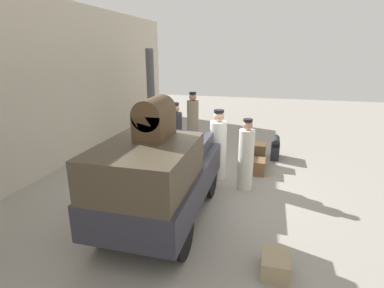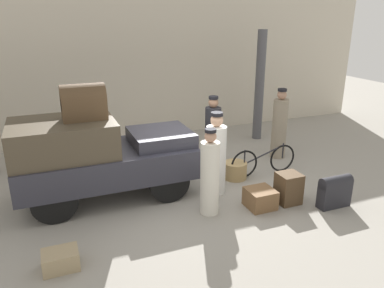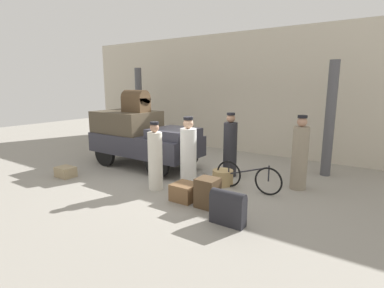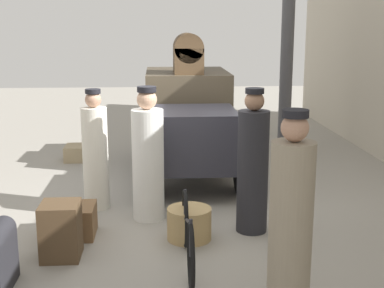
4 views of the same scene
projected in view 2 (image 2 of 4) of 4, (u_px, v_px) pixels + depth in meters
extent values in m
plane|color=gray|center=(187.00, 188.00, 8.27)|extent=(30.00, 30.00, 0.00)
cube|color=beige|center=(137.00, 64.00, 11.10)|extent=(16.00, 0.15, 4.50)
cylinder|color=#4C4C51|center=(259.00, 86.00, 11.09)|extent=(0.27, 0.27, 3.24)
cylinder|color=black|center=(150.00, 159.00, 8.81)|extent=(0.84, 0.12, 0.84)
cylinder|color=black|center=(170.00, 183.00, 7.55)|extent=(0.84, 0.12, 0.84)
cylinder|color=black|center=(51.00, 173.00, 8.03)|extent=(0.84, 0.12, 0.84)
cylinder|color=black|center=(54.00, 202.00, 6.77)|extent=(0.84, 0.12, 0.84)
cube|color=#2D2D38|center=(107.00, 163.00, 7.68)|extent=(3.55, 1.60, 0.60)
cube|color=#473D2D|center=(63.00, 138.00, 7.19)|extent=(1.95, 1.47, 0.68)
cube|color=#2D2D38|center=(161.00, 137.00, 7.94)|extent=(1.24, 1.24, 0.27)
torus|color=black|center=(282.00, 158.00, 9.07)|extent=(0.68, 0.04, 0.68)
torus|color=black|center=(244.00, 164.00, 8.70)|extent=(0.68, 0.04, 0.68)
cylinder|color=#232328|center=(264.00, 155.00, 8.83)|extent=(1.06, 0.04, 0.37)
cylinder|color=#232328|center=(245.00, 157.00, 8.64)|extent=(0.04, 0.04, 0.35)
cylinder|color=#232328|center=(283.00, 151.00, 9.00)|extent=(0.04, 0.04, 0.38)
cylinder|color=tan|center=(235.00, 170.00, 8.73)|extent=(0.54, 0.54, 0.39)
cylinder|color=white|center=(216.00, 160.00, 7.85)|extent=(0.42, 0.42, 1.48)
sphere|color=tan|center=(217.00, 120.00, 7.56)|extent=(0.26, 0.26, 0.26)
cylinder|color=black|center=(217.00, 114.00, 7.51)|extent=(0.25, 0.25, 0.07)
cylinder|color=gray|center=(279.00, 129.00, 9.83)|extent=(0.39, 0.39, 1.58)
sphere|color=tan|center=(282.00, 95.00, 9.53)|extent=(0.24, 0.24, 0.24)
cylinder|color=black|center=(282.00, 90.00, 9.49)|extent=(0.23, 0.23, 0.07)
cylinder|color=#232328|center=(213.00, 138.00, 9.16)|extent=(0.39, 0.39, 1.54)
sphere|color=#936B51|center=(213.00, 103.00, 8.87)|extent=(0.24, 0.24, 0.24)
cylinder|color=black|center=(214.00, 98.00, 8.83)|extent=(0.23, 0.23, 0.07)
cylinder|color=silver|center=(210.00, 178.00, 7.03)|extent=(0.36, 0.36, 1.44)
sphere|color=tan|center=(211.00, 136.00, 6.76)|extent=(0.22, 0.22, 0.22)
cylinder|color=black|center=(211.00, 130.00, 6.72)|extent=(0.21, 0.21, 0.06)
cube|color=#232328|center=(334.00, 194.00, 7.41)|extent=(0.67, 0.24, 0.54)
cylinder|color=#232328|center=(336.00, 182.00, 7.32)|extent=(0.67, 0.24, 0.24)
cube|color=#4C3823|center=(288.00, 188.00, 7.56)|extent=(0.45, 0.42, 0.63)
cube|color=#9E8966|center=(61.00, 260.00, 5.64)|extent=(0.53, 0.40, 0.29)
cube|color=brown|center=(260.00, 198.00, 7.41)|extent=(0.53, 0.53, 0.38)
cube|color=#4C3823|center=(84.00, 108.00, 7.16)|extent=(0.83, 0.50, 0.44)
cylinder|color=#4C3823|center=(83.00, 97.00, 7.09)|extent=(0.83, 0.50, 0.50)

